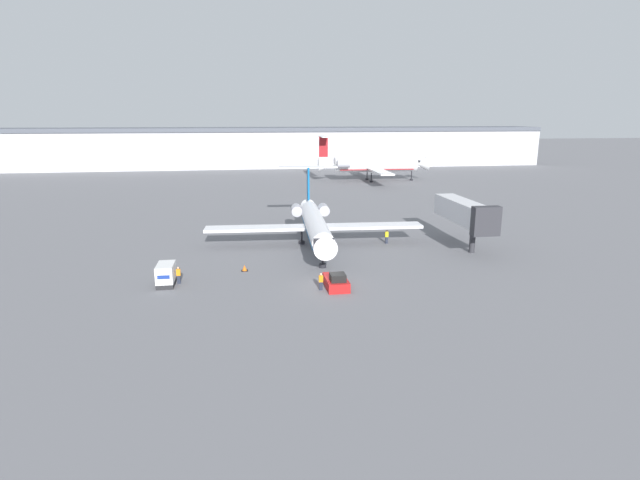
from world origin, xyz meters
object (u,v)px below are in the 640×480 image
object	(u,v)px
worker_by_wing	(387,236)
worker_on_apron	(179,275)
traffic_cone_left	(245,268)
jet_bridge	(465,212)
airplane_parked_far_left	(373,164)
luggage_cart	(166,275)
worker_near_tug	(321,281)
pushback_tug	(336,282)
airplane_main	(315,222)

from	to	relation	value
worker_by_wing	worker_on_apron	distance (m)	27.71
traffic_cone_left	jet_bridge	world-z (taller)	jet_bridge
airplane_parked_far_left	jet_bridge	distance (m)	66.17
worker_on_apron	jet_bridge	distance (m)	35.19
luggage_cart	traffic_cone_left	bearing A→B (deg)	24.60
jet_bridge	worker_near_tug	bearing A→B (deg)	-146.89
pushback_tug	worker_by_wing	world-z (taller)	worker_by_wing
worker_on_apron	jet_bridge	size ratio (longest dim) A/B	0.13
airplane_main	worker_on_apron	bearing A→B (deg)	-139.60
worker_on_apron	jet_bridge	world-z (taller)	jet_bridge
worker_on_apron	luggage_cart	bearing A→B (deg)	-167.97
airplane_main	worker_by_wing	distance (m)	9.57
pushback_tug	luggage_cart	xyz separation A→B (m)	(-16.32, 3.24, 0.47)
traffic_cone_left	airplane_parked_far_left	xyz separation A→B (m)	(32.61, 71.90, 3.98)
airplane_main	jet_bridge	size ratio (longest dim) A/B	2.13
airplane_main	pushback_tug	bearing A→B (deg)	-90.93
traffic_cone_left	airplane_parked_far_left	size ratio (longest dim) A/B	0.02
luggage_cart	jet_bridge	world-z (taller)	jet_bridge
traffic_cone_left	worker_near_tug	bearing A→B (deg)	-45.22
pushback_tug	worker_by_wing	xyz separation A→B (m)	(9.60, 15.90, 0.37)
pushback_tug	jet_bridge	size ratio (longest dim) A/B	0.31
jet_bridge	traffic_cone_left	bearing A→B (deg)	-167.75
airplane_main	pushback_tug	xyz separation A→B (m)	(-0.27, -16.63, -2.34)
luggage_cart	worker_on_apron	xyz separation A→B (m)	(1.15, 0.24, -0.15)
airplane_main	luggage_cart	world-z (taller)	airplane_main
pushback_tug	worker_on_apron	distance (m)	15.57
airplane_parked_far_left	luggage_cart	bearing A→B (deg)	-118.08
worker_on_apron	airplane_parked_far_left	size ratio (longest dim) A/B	0.05
luggage_cart	traffic_cone_left	size ratio (longest dim) A/B	4.33
traffic_cone_left	airplane_parked_far_left	world-z (taller)	airplane_parked_far_left
worker_near_tug	airplane_parked_far_left	world-z (taller)	airplane_parked_far_left
pushback_tug	airplane_main	bearing A→B (deg)	89.07
pushback_tug	luggage_cart	bearing A→B (deg)	168.77
worker_by_wing	airplane_main	bearing A→B (deg)	175.50
worker_by_wing	traffic_cone_left	size ratio (longest dim) A/B	2.58
airplane_main	pushback_tug	distance (m)	16.80
worker_by_wing	airplane_parked_far_left	distance (m)	64.41
traffic_cone_left	jet_bridge	distance (m)	28.28
airplane_parked_far_left	airplane_main	bearing A→B (deg)	-110.85
jet_bridge	pushback_tug	bearing A→B (deg)	-145.78
airplane_parked_far_left	worker_by_wing	bearing A→B (deg)	-102.82
airplane_parked_far_left	traffic_cone_left	bearing A→B (deg)	-114.40
pushback_tug	traffic_cone_left	xyz separation A→B (m)	(-8.73, 6.72, -0.28)
airplane_parked_far_left	worker_on_apron	bearing A→B (deg)	-117.47
worker_near_tug	worker_by_wing	distance (m)	19.84
worker_on_apron	traffic_cone_left	size ratio (longest dim) A/B	2.45
worker_near_tug	traffic_cone_left	size ratio (longest dim) A/B	2.38
airplane_main	worker_by_wing	world-z (taller)	airplane_main
airplane_main	luggage_cart	size ratio (longest dim) A/B	9.08
airplane_main	traffic_cone_left	xyz separation A→B (m)	(-9.00, -9.91, -2.63)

